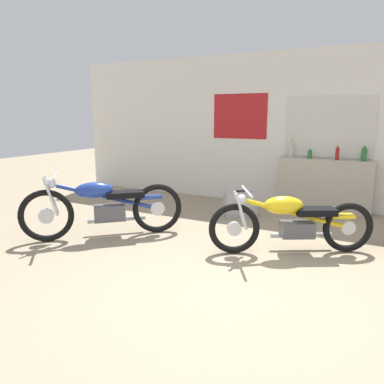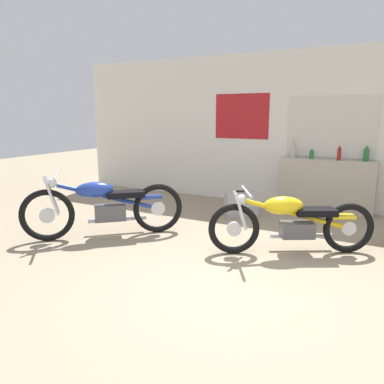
{
  "view_description": "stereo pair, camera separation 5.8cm",
  "coord_description": "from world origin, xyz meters",
  "px_view_note": "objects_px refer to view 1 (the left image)",
  "views": [
    {
      "loc": [
        1.22,
        -3.18,
        1.67
      ],
      "look_at": [
        -0.93,
        0.99,
        0.7
      ],
      "focal_mm": 35.0,
      "sensor_mm": 36.0,
      "label": 1
    },
    {
      "loc": [
        1.27,
        -3.15,
        1.67
      ],
      "look_at": [
        -0.93,
        0.99,
        0.7
      ],
      "focal_mm": 35.0,
      "sensor_mm": 36.0,
      "label": 2
    }
  ],
  "objects_px": {
    "motorcycle_blue": "(104,206)",
    "hard_case_silver": "(240,204)",
    "bottle_leftmost": "(292,150)",
    "motorcycle_yellow": "(292,221)",
    "bottle_right_center": "(364,154)",
    "bottle_center": "(337,153)",
    "bottle_left_center": "(310,154)"
  },
  "relations": [
    {
      "from": "bottle_leftmost",
      "to": "motorcycle_yellow",
      "type": "height_order",
      "value": "bottle_leftmost"
    },
    {
      "from": "bottle_center",
      "to": "motorcycle_blue",
      "type": "bearing_deg",
      "value": -132.92
    },
    {
      "from": "bottle_leftmost",
      "to": "bottle_left_center",
      "type": "relative_size",
      "value": 1.61
    },
    {
      "from": "hard_case_silver",
      "to": "motorcycle_blue",
      "type": "bearing_deg",
      "value": -124.84
    },
    {
      "from": "bottle_left_center",
      "to": "motorcycle_blue",
      "type": "height_order",
      "value": "bottle_left_center"
    },
    {
      "from": "bottle_leftmost",
      "to": "hard_case_silver",
      "type": "bearing_deg",
      "value": -118.39
    },
    {
      "from": "motorcycle_blue",
      "to": "bottle_left_center",
      "type": "bearing_deg",
      "value": 52.34
    },
    {
      "from": "bottle_left_center",
      "to": "motorcycle_yellow",
      "type": "xyz_separation_m",
      "value": [
        0.23,
        -2.3,
        -0.61
      ]
    },
    {
      "from": "motorcycle_blue",
      "to": "bottle_center",
      "type": "bearing_deg",
      "value": 47.08
    },
    {
      "from": "bottle_left_center",
      "to": "hard_case_silver",
      "type": "height_order",
      "value": "bottle_left_center"
    },
    {
      "from": "bottle_right_center",
      "to": "motorcycle_blue",
      "type": "distance_m",
      "value": 4.29
    },
    {
      "from": "bottle_leftmost",
      "to": "motorcycle_blue",
      "type": "height_order",
      "value": "bottle_leftmost"
    },
    {
      "from": "bottle_right_center",
      "to": "hard_case_silver",
      "type": "bearing_deg",
      "value": -148.99
    },
    {
      "from": "bottle_right_center",
      "to": "hard_case_silver",
      "type": "xyz_separation_m",
      "value": [
        -1.77,
        -1.06,
        -0.83
      ]
    },
    {
      "from": "bottle_left_center",
      "to": "motorcycle_blue",
      "type": "xyz_separation_m",
      "value": [
        -2.21,
        -2.86,
        -0.57
      ]
    },
    {
      "from": "hard_case_silver",
      "to": "bottle_center",
      "type": "bearing_deg",
      "value": 36.04
    },
    {
      "from": "bottle_center",
      "to": "motorcycle_yellow",
      "type": "relative_size",
      "value": 0.15
    },
    {
      "from": "bottle_right_center",
      "to": "motorcycle_blue",
      "type": "bearing_deg",
      "value": -136.29
    },
    {
      "from": "bottle_left_center",
      "to": "motorcycle_yellow",
      "type": "bearing_deg",
      "value": -84.24
    },
    {
      "from": "motorcycle_blue",
      "to": "hard_case_silver",
      "type": "bearing_deg",
      "value": 55.16
    },
    {
      "from": "motorcycle_blue",
      "to": "hard_case_silver",
      "type": "height_order",
      "value": "motorcycle_blue"
    },
    {
      "from": "bottle_left_center",
      "to": "bottle_right_center",
      "type": "xyz_separation_m",
      "value": [
        0.86,
        0.07,
        0.04
      ]
    },
    {
      "from": "bottle_right_center",
      "to": "hard_case_silver",
      "type": "relative_size",
      "value": 0.5
    },
    {
      "from": "bottle_leftmost",
      "to": "motorcycle_yellow",
      "type": "xyz_separation_m",
      "value": [
        0.57,
        -2.36,
        -0.66
      ]
    },
    {
      "from": "motorcycle_blue",
      "to": "motorcycle_yellow",
      "type": "relative_size",
      "value": 0.92
    },
    {
      "from": "bottle_left_center",
      "to": "motorcycle_blue",
      "type": "bearing_deg",
      "value": -127.66
    },
    {
      "from": "bottle_center",
      "to": "motorcycle_blue",
      "type": "height_order",
      "value": "bottle_center"
    },
    {
      "from": "motorcycle_yellow",
      "to": "bottle_right_center",
      "type": "bearing_deg",
      "value": 75.14
    },
    {
      "from": "motorcycle_blue",
      "to": "motorcycle_yellow",
      "type": "bearing_deg",
      "value": 13.08
    },
    {
      "from": "bottle_center",
      "to": "bottle_right_center",
      "type": "distance_m",
      "value": 0.42
    },
    {
      "from": "motorcycle_blue",
      "to": "motorcycle_yellow",
      "type": "height_order",
      "value": "motorcycle_blue"
    },
    {
      "from": "bottle_leftmost",
      "to": "motorcycle_yellow",
      "type": "bearing_deg",
      "value": -76.48
    }
  ]
}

